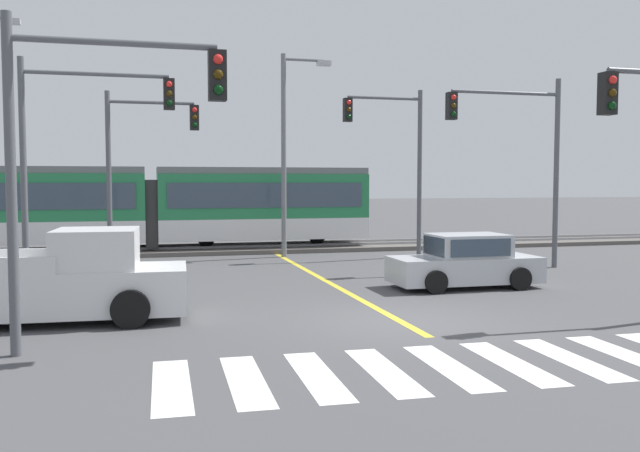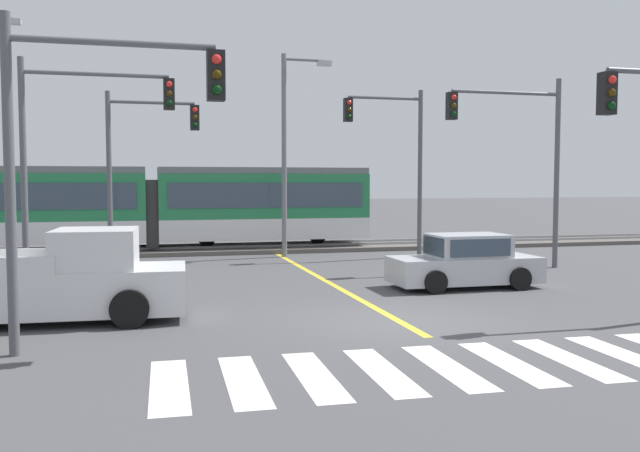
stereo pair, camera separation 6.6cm
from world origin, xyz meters
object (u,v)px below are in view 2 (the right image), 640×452
Objects in this scene: traffic_light_mid_right at (522,144)px; pickup_truck at (63,282)px; light_rail_tram at (152,204)px; sedan_crossing at (465,263)px; traffic_light_mid_left at (75,136)px; street_lamp_centre at (289,142)px; traffic_light_far_left at (140,152)px; traffic_light_far_right at (396,148)px; traffic_light_near_left at (88,131)px.

pickup_truck is at bearing -159.03° from traffic_light_mid_right.
light_rail_tram is 4.40× the size of sedan_crossing.
traffic_light_mid_right is at bearing 1.40° from traffic_light_mid_left.
traffic_light_mid_right is 8.96m from street_lamp_centre.
traffic_light_mid_left is 4.93m from traffic_light_far_left.
pickup_truck is 13.77m from street_lamp_centre.
traffic_light_far_right is 9.77m from traffic_light_far_left.
traffic_light_mid_right is (2.89, -4.38, -0.05)m from traffic_light_far_right.
traffic_light_mid_left is at bearing -141.07° from street_lamp_centre.
light_rail_tram is at bearing 155.42° from traffic_light_far_right.
traffic_light_near_left is at bearing -83.20° from traffic_light_mid_left.
street_lamp_centre is at bearing 162.69° from traffic_light_far_right.
pickup_truck is 0.85× the size of traffic_light_mid_left.
traffic_light_far_left is (-8.93, 7.58, 3.37)m from sedan_crossing.
traffic_light_mid_left is at bearing -157.60° from traffic_light_far_right.
traffic_light_mid_left reaches higher than traffic_light_near_left.
sedan_crossing is at bearing -40.31° from traffic_light_far_left.
traffic_light_near_left is (0.79, -2.86, 3.03)m from pickup_truck.
traffic_light_mid_left is (-10.65, 2.96, 3.60)m from sedan_crossing.
traffic_light_near_left is 15.40m from street_lamp_centre.
traffic_light_far_left is 5.90m from street_lamp_centre.
pickup_truck is at bearing -123.21° from street_lamp_centre.
traffic_light_near_left reaches higher than pickup_truck.
traffic_light_far_right reaches higher than traffic_light_near_left.
traffic_light_mid_left is 12.42m from traffic_light_far_right.
pickup_truck is at bearing -99.08° from traffic_light_far_left.
traffic_light_mid_right is at bearing -56.62° from traffic_light_far_right.
light_rail_tram is at bearing 125.40° from sedan_crossing.
traffic_light_far_right is at bearing 123.38° from traffic_light_mid_right.
traffic_light_far_left reaches higher than pickup_truck.
sedan_crossing is 12.19m from traffic_light_far_left.
traffic_light_far_right is at bearing -17.31° from street_lamp_centre.
traffic_light_far_left is (-9.77, -0.12, -0.27)m from traffic_light_far_right.
sedan_crossing is at bearing -70.22° from street_lamp_centre.
light_rail_tram is 6.58m from street_lamp_centre.
traffic_light_mid_left is (-0.16, 5.09, 3.45)m from pickup_truck.
street_lamp_centre is (6.48, 13.95, 0.68)m from traffic_light_near_left.
traffic_light_far_left is 12.60m from traffic_light_near_left.
light_rail_tram is at bearing 150.34° from street_lamp_centre.
traffic_light_mid_left is (-2.14, -9.01, 2.25)m from light_rail_tram.
sedan_crossing is 0.68× the size of traffic_light_far_left.
traffic_light_mid_left reaches higher than traffic_light_far_left.
street_lamp_centre is at bearing 38.93° from traffic_light_mid_left.
sedan_crossing is at bearing -15.55° from traffic_light_mid_left.
traffic_light_far_left reaches higher than traffic_light_near_left.
pickup_truck is at bearing -88.18° from traffic_light_mid_left.
traffic_light_mid_left is 0.81× the size of street_lamp_centre.
sedan_crossing is at bearing -54.60° from light_rail_tram.
pickup_truck is 4.24m from traffic_light_near_left.
traffic_light_mid_right is at bearing 20.97° from pickup_truck.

